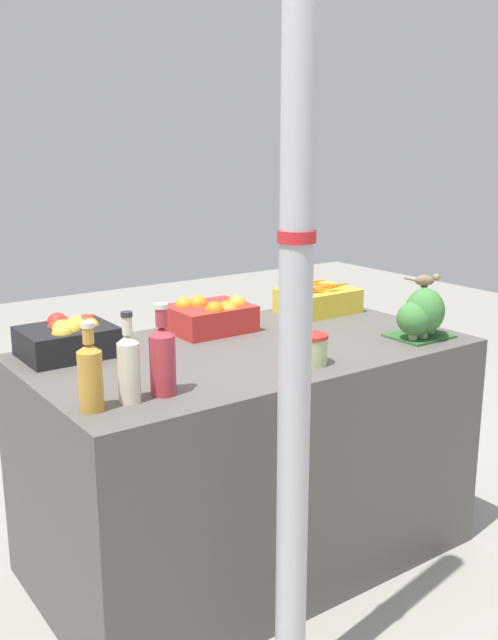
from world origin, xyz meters
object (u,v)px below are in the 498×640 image
object	(u,v)px
support_pole	(296,284)
sparrow_bird	(426,280)
juice_bottle_amber	(90,374)
juice_bottle_ruby	(163,358)
broccoli_pile	(423,314)
apple_crate	(68,337)
juice_bottle_cloudy	(129,365)
carrot_crate	(318,299)
pickle_jar	(311,349)
orange_crate	(211,316)

from	to	relation	value
support_pole	sparrow_bird	world-z (taller)	support_pole
juice_bottle_amber	juice_bottle_ruby	size ratio (longest dim) A/B	0.92
juice_bottle_amber	juice_bottle_ruby	bearing A→B (deg)	0.00
broccoli_pile	support_pole	bearing A→B (deg)	-157.99
apple_crate	juice_bottle_cloudy	bearing A→B (deg)	-93.45
sparrow_bird	juice_bottle_cloudy	bearing A→B (deg)	-144.26
carrot_crate	sparrow_bird	world-z (taller)	sparrow_bird
apple_crate	pickle_jar	bearing A→B (deg)	-42.37
juice_bottle_cloudy	carrot_crate	bearing A→B (deg)	24.67
juice_bottle_amber	juice_bottle_ruby	distance (m)	0.22
juice_bottle_amber	pickle_jar	world-z (taller)	juice_bottle_amber
juice_bottle_cloudy	sparrow_bird	world-z (taller)	juice_bottle_cloudy
carrot_crate	pickle_jar	size ratio (longest dim) A/B	2.67
juice_bottle_ruby	support_pole	bearing A→B (deg)	-67.09
support_pole	juice_bottle_amber	distance (m)	0.61
sparrow_bird	broccoli_pile	bearing A→B (deg)	-115.50
support_pole	broccoli_pile	bearing A→B (deg)	22.01
apple_crate	juice_bottle_cloudy	size ratio (longest dim) A/B	1.16
broccoli_pile	pickle_jar	size ratio (longest dim) A/B	2.12
juice_bottle_cloudy	pickle_jar	bearing A→B (deg)	-2.27
apple_crate	juice_bottle_cloudy	world-z (taller)	juice_bottle_cloudy
apple_crate	carrot_crate	size ratio (longest dim) A/B	1.00
support_pole	pickle_jar	size ratio (longest dim) A/B	21.15
support_pole	juice_bottle_amber	bearing A→B (deg)	134.53
juice_bottle_cloudy	pickle_jar	distance (m)	0.65
carrot_crate	broccoli_pile	size ratio (longest dim) A/B	1.26
support_pole	broccoli_pile	size ratio (longest dim) A/B	9.99
carrot_crate	broccoli_pile	bearing A→B (deg)	-86.92
carrot_crate	apple_crate	bearing A→B (deg)	179.90
orange_crate	juice_bottle_ruby	xyz separation A→B (m)	(-0.50, -0.52, 0.05)
apple_crate	broccoli_pile	world-z (taller)	broccoli_pile
apple_crate	pickle_jar	xyz separation A→B (m)	(0.61, -0.56, -0.01)
support_pole	carrot_crate	world-z (taller)	support_pole
carrot_crate	juice_bottle_ruby	world-z (taller)	juice_bottle_ruby
broccoli_pile	sparrow_bird	world-z (taller)	sparrow_bird
sparrow_bird	pickle_jar	bearing A→B (deg)	-142.85
orange_crate	juice_bottle_amber	size ratio (longest dim) A/B	1.22
juice_bottle_amber	pickle_jar	size ratio (longest dim) A/B	2.18
apple_crate	broccoli_pile	bearing A→B (deg)	-25.87
broccoli_pile	juice_bottle_ruby	size ratio (longest dim) A/B	0.89
orange_crate	sparrow_bird	distance (m)	0.82
orange_crate	sparrow_bird	bearing A→B (deg)	-42.83
carrot_crate	broccoli_pile	xyz separation A→B (m)	(0.03, -0.56, 0.04)
apple_crate	pickle_jar	size ratio (longest dim) A/B	2.67
juice_bottle_amber	juice_bottle_cloudy	xyz separation A→B (m)	(0.11, -0.00, 0.00)
juice_bottle_amber	juice_bottle_cloudy	distance (m)	0.11
juice_bottle_amber	orange_crate	bearing A→B (deg)	36.07
juice_bottle_ruby	pickle_jar	size ratio (longest dim) A/B	2.38
juice_bottle_cloudy	sparrow_bird	distance (m)	1.20
juice_bottle_ruby	pickle_jar	xyz separation A→B (m)	(0.54, -0.03, -0.06)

